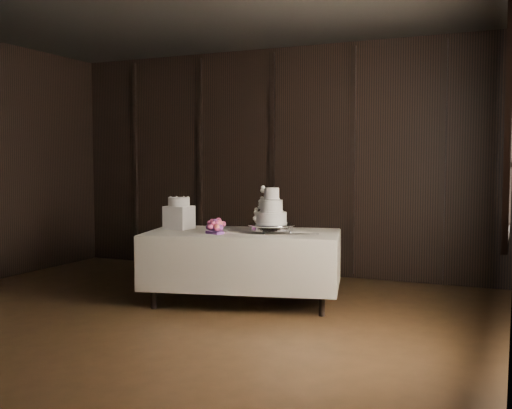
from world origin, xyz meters
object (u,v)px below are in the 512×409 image
object	(u,v)px
display_table	(243,264)
cake_stand	(271,228)
wedding_cake	(268,210)
bouquet	(216,227)
small_cake	(179,202)
box_pedestal	(179,217)

from	to	relation	value
display_table	cake_stand	bearing A→B (deg)	-7.24
display_table	wedding_cake	bearing A→B (deg)	-9.78
bouquet	wedding_cake	bearing A→B (deg)	19.42
cake_stand	display_table	bearing A→B (deg)	-173.49
cake_stand	bouquet	distance (m)	0.58
small_cake	display_table	bearing A→B (deg)	1.87
bouquet	display_table	bearing A→B (deg)	34.70
wedding_cake	bouquet	bearing A→B (deg)	-156.34
wedding_cake	bouquet	world-z (taller)	wedding_cake
display_table	small_cake	bearing A→B (deg)	168.12
display_table	box_pedestal	bearing A→B (deg)	168.12
display_table	bouquet	distance (m)	0.49
cake_stand	box_pedestal	size ratio (longest dim) A/B	1.86
cake_stand	wedding_cake	size ratio (longest dim) A/B	1.29
wedding_cake	cake_stand	bearing A→B (deg)	33.98
cake_stand	wedding_cake	distance (m)	0.20
display_table	wedding_cake	distance (m)	0.65
bouquet	box_pedestal	bearing A→B (deg)	165.24
bouquet	box_pedestal	world-z (taller)	box_pedestal
cake_stand	wedding_cake	xyz separation A→B (m)	(-0.03, -0.02, 0.19)
box_pedestal	small_cake	xyz separation A→B (m)	(0.00, 0.00, 0.17)
bouquet	small_cake	world-z (taller)	small_cake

